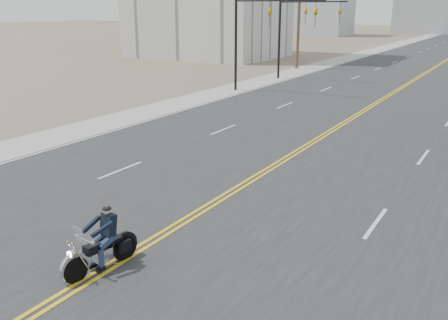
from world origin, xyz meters
The scene contains 6 objects.
sidewalk_left centered at (-11.50, 70.00, 0.01)m, with size 3.00×200.00×0.01m, color #A5A5A0.
traffic_mast_left centered at (-8.98, 32.00, 4.94)m, with size 7.10×0.26×7.00m.
traffic_mast_far centered at (-9.31, 40.00, 4.87)m, with size 6.10×0.26×7.00m.
utility_pole_left centered at (-12.50, 48.00, 5.48)m, with size 2.20×0.30×10.50m.
haze_bldg_f centered at (-50.00, 130.00, 8.00)m, with size 12.00×12.00×16.00m, color #ADB2B7.
motorcyclist centered at (-0.09, 5.81, 0.81)m, with size 0.88×2.06×1.61m, color black, non-canonical shape.
Camera 1 is at (8.04, -2.06, 6.15)m, focal length 40.00 mm.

